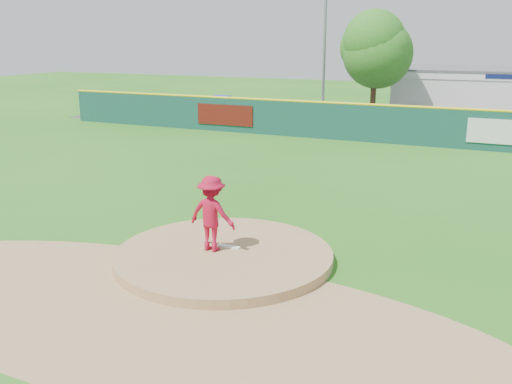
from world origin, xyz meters
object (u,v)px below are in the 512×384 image
at_px(pitcher, 212,213).
at_px(playground_slide, 220,108).
at_px(light_pole_left, 325,27).
at_px(pool_building_grp, 509,93).
at_px(deciduous_tree, 375,51).
at_px(van, 441,122).

relative_size(pitcher, playground_slide, 0.65).
xyz_separation_m(playground_slide, light_pole_left, (5.56, 5.00, 5.22)).
height_order(pool_building_grp, playground_slide, pool_building_grp).
xyz_separation_m(pool_building_grp, light_pole_left, (-12.00, -4.99, 4.39)).
height_order(pool_building_grp, light_pole_left, light_pole_left).
bearing_deg(playground_slide, deciduous_tree, 17.40).
distance_m(playground_slide, light_pole_left, 9.12).
relative_size(playground_slide, deciduous_tree, 0.40).
xyz_separation_m(pitcher, pool_building_grp, (6.31, 32.00, 0.45)).
height_order(playground_slide, light_pole_left, light_pole_left).
distance_m(pitcher, playground_slide, 24.72).
bearing_deg(deciduous_tree, pitcher, -86.14).
distance_m(pool_building_grp, deciduous_tree, 11.01).
distance_m(van, playground_slide, 14.19).
distance_m(pitcher, pool_building_grp, 32.62).
height_order(van, playground_slide, playground_slide).
bearing_deg(deciduous_tree, light_pole_left, 153.43).
relative_size(van, light_pole_left, 0.49).
relative_size(pool_building_grp, deciduous_tree, 2.07).
bearing_deg(van, pool_building_grp, -3.03).
distance_m(pitcher, deciduous_tree, 25.29).
distance_m(pool_building_grp, playground_slide, 20.22).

